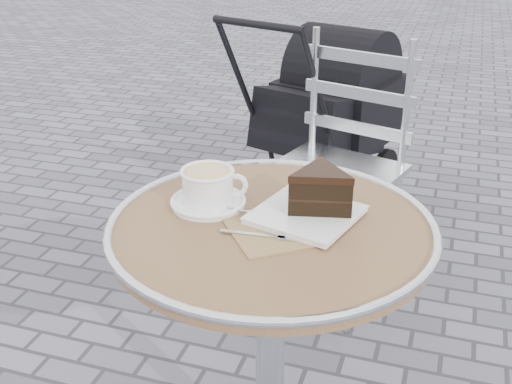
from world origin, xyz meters
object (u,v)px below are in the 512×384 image
(cappuccino_set, at_px, (209,190))
(cake_plate_set, at_px, (316,196))
(bistro_chair, at_px, (346,139))
(cafe_table, at_px, (271,288))
(baby_stroller, at_px, (329,120))

(cappuccino_set, xyz_separation_m, cake_plate_set, (0.25, 0.02, 0.01))
(cake_plate_set, distance_m, bistro_chair, 0.91)
(cake_plate_set, relative_size, bistro_chair, 0.35)
(cafe_table, bearing_deg, cake_plate_set, 37.46)
(cappuccino_set, height_order, bistro_chair, bistro_chair)
(cafe_table, distance_m, bistro_chair, 0.95)
(cafe_table, xyz_separation_m, baby_stroller, (-0.20, 1.58, -0.13))
(cake_plate_set, bearing_deg, bistro_chair, 110.70)
(bistro_chair, bearing_deg, cafe_table, -73.43)
(cappuccino_set, height_order, cake_plate_set, cake_plate_set)
(cappuccino_set, bearing_deg, baby_stroller, 70.58)
(cake_plate_set, height_order, baby_stroller, baby_stroller)
(cake_plate_set, relative_size, baby_stroller, 0.33)
(bistro_chair, xyz_separation_m, baby_stroller, (-0.19, 0.63, -0.15))
(cafe_table, height_order, cappuccino_set, cappuccino_set)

